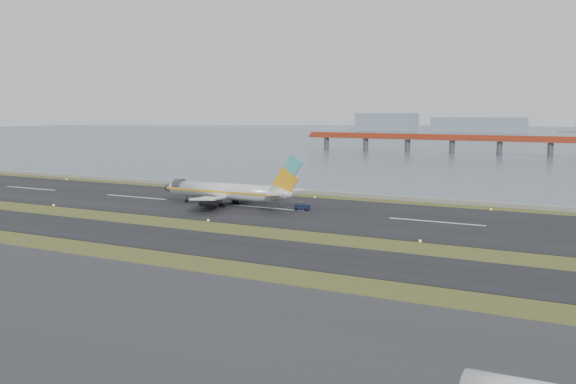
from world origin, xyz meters
name	(u,v)px	position (x,y,z in m)	size (l,w,h in m)	color
ground	(185,227)	(0.00, 0.00, 0.00)	(1000.00, 1000.00, 0.00)	#354418
taxiway_strip	(142,236)	(0.00, -12.00, 0.05)	(1000.00, 18.00, 0.10)	black
runway_strip	(268,208)	(0.00, 30.00, 0.05)	(1000.00, 45.00, 0.10)	black
seawall	(328,193)	(0.00, 60.00, 0.50)	(1000.00, 2.50, 1.00)	gray
red_pier	(551,141)	(20.00, 250.00, 7.28)	(260.00, 5.00, 10.20)	#A9371D
airliner	(229,192)	(-9.73, 28.37, 3.46)	(38.52, 32.89, 12.80)	white
pushback_tug	(302,206)	(8.74, 30.60, 0.98)	(3.34, 2.21, 2.01)	#131836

